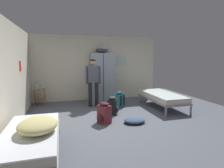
% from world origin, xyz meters
% --- Properties ---
extents(ground_plane, '(8.14, 8.14, 0.00)m').
position_xyz_m(ground_plane, '(0.00, 0.00, 0.00)').
color(ground_plane, '#565B66').
extents(room_backdrop, '(4.99, 5.15, 2.52)m').
position_xyz_m(room_backdrop, '(-1.24, 1.28, 1.26)').
color(room_backdrop, beige).
rests_on(room_backdrop, ground_plane).
extents(locker_bank, '(0.90, 0.55, 2.07)m').
position_xyz_m(locker_bank, '(0.16, 2.26, 0.97)').
color(locker_bank, '#8C99A3').
rests_on(locker_bank, ground_plane).
extents(shelf_unit, '(0.38, 0.30, 0.57)m').
position_xyz_m(shelf_unit, '(-2.14, 2.22, 0.35)').
color(shelf_unit, '#99704C').
rests_on(shelf_unit, ground_plane).
extents(bed_left_front, '(0.90, 1.90, 0.49)m').
position_xyz_m(bed_left_front, '(-1.89, -1.48, 0.38)').
color(bed_left_front, gray).
rests_on(bed_left_front, ground_plane).
extents(bed_right, '(0.90, 1.90, 0.49)m').
position_xyz_m(bed_right, '(1.89, 0.72, 0.38)').
color(bed_right, gray).
rests_on(bed_right, ground_plane).
extents(bedding_heap, '(0.62, 0.74, 0.22)m').
position_xyz_m(bedding_heap, '(-1.76, -1.55, 0.60)').
color(bedding_heap, '#D1C67F').
rests_on(bedding_heap, bed_left_front).
extents(person_traveler, '(0.52, 0.24, 1.64)m').
position_xyz_m(person_traveler, '(-0.32, 1.50, 0.99)').
color(person_traveler, black).
rests_on(person_traveler, ground_plane).
extents(water_bottle, '(0.07, 0.07, 0.25)m').
position_xyz_m(water_bottle, '(-2.22, 2.24, 0.69)').
color(water_bottle, '#B2DBEA').
rests_on(water_bottle, shelf_unit).
extents(lotion_bottle, '(0.05, 0.05, 0.15)m').
position_xyz_m(lotion_bottle, '(-2.07, 2.18, 0.64)').
color(lotion_bottle, beige).
rests_on(lotion_bottle, shelf_unit).
extents(backpack_black, '(0.40, 0.39, 0.55)m').
position_xyz_m(backpack_black, '(0.08, 0.48, 0.26)').
color(backpack_black, black).
rests_on(backpack_black, ground_plane).
extents(backpack_teal, '(0.41, 0.42, 0.55)m').
position_xyz_m(backpack_teal, '(0.50, 1.16, 0.26)').
color(backpack_teal, '#23666B').
rests_on(backpack_teal, ground_plane).
extents(backpack_maroon, '(0.41, 0.39, 0.55)m').
position_xyz_m(backpack_maroon, '(-0.33, -0.16, 0.26)').
color(backpack_maroon, maroon).
rests_on(backpack_maroon, ground_plane).
extents(clothes_pile_denim, '(0.57, 0.45, 0.14)m').
position_xyz_m(clothes_pile_denim, '(0.44, -0.37, 0.07)').
color(clothes_pile_denim, '#42567A').
rests_on(clothes_pile_denim, ground_plane).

